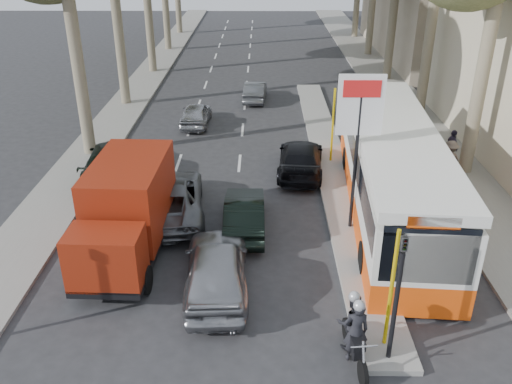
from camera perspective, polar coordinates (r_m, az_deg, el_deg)
ground at (r=15.29m, az=0.19°, el=-13.43°), size 120.00×120.00×0.00m
sidewalk_right at (r=38.97m, az=13.41°, el=11.15°), size 3.20×70.00×0.12m
median_left at (r=41.71m, az=-10.90°, el=12.36°), size 2.40×64.00×0.12m
traffic_island at (r=24.94m, az=7.84°, el=3.17°), size 1.50×26.00×0.16m
billboard at (r=18.10m, az=10.70°, el=6.25°), size 1.50×12.10×5.60m
traffic_light_island at (r=12.98m, az=14.84°, el=-8.85°), size 0.16×0.41×3.60m
silver_hatchback at (r=16.00m, az=-4.20°, el=-7.98°), size 2.08×4.67×1.56m
dark_hatchback at (r=19.08m, az=-1.23°, el=-2.25°), size 1.44×3.98×1.31m
queue_car_a at (r=20.20m, az=-9.06°, el=-0.63°), size 3.11×5.56×1.47m
queue_car_b at (r=23.61m, az=4.71°, el=3.53°), size 2.31×4.80×1.35m
queue_car_c at (r=29.66m, az=-6.36°, el=8.15°), size 1.56×3.66×1.23m
queue_car_d at (r=33.90m, az=-0.09°, el=10.57°), size 1.47×3.64×1.18m
queue_car_e at (r=24.07m, az=-14.87°, el=3.34°), size 2.47×5.25×1.48m
red_truck at (r=17.75m, az=-13.41°, el=-1.86°), size 2.37×5.78×3.04m
city_bus at (r=20.40m, az=14.12°, el=2.37°), size 3.69×12.93×3.36m
motorcycle at (r=13.96m, az=10.25°, el=-13.93°), size 0.84×2.19×1.86m
pedestrian_near at (r=25.73m, az=19.93°, el=4.50°), size 0.58×0.97×1.56m
pedestrian_far at (r=23.98m, az=19.66°, el=3.18°), size 1.21×0.86×1.71m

